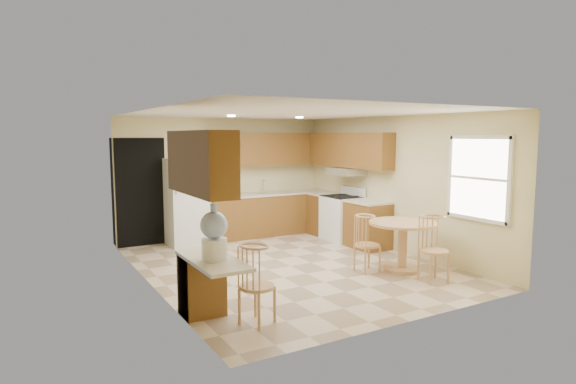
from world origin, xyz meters
TOP-DOWN VIEW (x-y plane):
  - floor at (0.00, 0.00)m, footprint 5.50×5.50m
  - ceiling at (0.00, 0.00)m, footprint 4.50×5.50m
  - wall_back at (0.00, 2.75)m, footprint 4.50×0.02m
  - wall_front at (0.00, -2.75)m, footprint 4.50×0.02m
  - wall_left at (-2.25, 0.00)m, footprint 0.02×5.50m
  - wall_right at (2.25, 0.00)m, footprint 0.02×5.50m
  - doorway at (-1.75, 2.73)m, footprint 0.90×0.02m
  - base_cab_back at (0.88, 2.45)m, footprint 2.75×0.60m
  - counter_back at (0.88, 2.45)m, footprint 2.75×0.63m
  - base_cab_right_a at (1.95, 1.85)m, footprint 0.60×0.59m
  - counter_right_a at (1.95, 1.85)m, footprint 0.63×0.59m
  - base_cab_right_b at (1.95, 0.40)m, footprint 0.60×0.80m
  - counter_right_b at (1.95, 0.40)m, footprint 0.63×0.80m
  - upper_cab_back at (0.88, 2.58)m, footprint 2.75×0.33m
  - upper_cab_right at (2.08, 1.21)m, footprint 0.33×2.42m
  - upper_cab_left at (-2.08, -1.60)m, footprint 0.33×1.40m
  - sink at (0.85, 2.45)m, footprint 0.78×0.44m
  - range_hood at (2.00, 1.18)m, footprint 0.50×0.76m
  - desk_pedestal at (-2.00, -1.32)m, footprint 0.48×0.42m
  - desk_top at (-2.00, -1.70)m, footprint 0.50×1.20m
  - window at (2.23, -1.85)m, footprint 0.06×1.12m
  - can_light_a at (-0.50, 1.20)m, footprint 0.14×0.14m
  - can_light_b at (0.90, 1.20)m, footprint 0.14×0.14m
  - refrigerator at (-0.95, 2.40)m, footprint 0.75×0.73m
  - stove at (1.92, 1.18)m, footprint 0.65×0.76m
  - dining_table at (1.40, -1.13)m, footprint 1.07×1.07m
  - chair_table_a at (0.89, -0.97)m, footprint 0.40×0.51m
  - chair_table_b at (1.40, -1.87)m, footprint 0.43×0.44m
  - chair_desk at (-1.55, -1.99)m, footprint 0.40×0.52m
  - water_crock at (-2.00, -1.76)m, footprint 0.31×0.31m

SIDE VIEW (x-z plane):
  - floor at x=0.00m, z-range 0.00..0.00m
  - desk_pedestal at x=-2.00m, z-range 0.00..0.72m
  - base_cab_back at x=0.88m, z-range 0.00..0.87m
  - base_cab_right_a at x=1.95m, z-range 0.00..0.87m
  - base_cab_right_b at x=1.95m, z-range 0.00..0.87m
  - stove at x=1.92m, z-range -0.08..1.01m
  - dining_table at x=1.40m, z-range 0.12..0.91m
  - chair_table_a at x=0.89m, z-range 0.10..1.00m
  - chair_desk at x=-1.55m, z-range 0.10..1.01m
  - chair_table_b at x=1.40m, z-range 0.11..1.07m
  - desk_top at x=-2.00m, z-range 0.73..0.77m
  - refrigerator at x=-0.95m, z-range 0.00..1.70m
  - counter_back at x=0.88m, z-range 0.87..0.91m
  - counter_right_a at x=1.95m, z-range 0.87..0.91m
  - counter_right_b at x=1.95m, z-range 0.87..0.91m
  - sink at x=0.85m, z-range 0.91..0.92m
  - doorway at x=-1.75m, z-range 0.00..2.10m
  - water_crock at x=-2.00m, z-range 0.74..1.37m
  - wall_back at x=0.00m, z-range 0.00..2.50m
  - wall_front at x=0.00m, z-range 0.00..2.50m
  - wall_left at x=-2.25m, z-range 0.00..2.50m
  - wall_right at x=2.25m, z-range 0.00..2.50m
  - range_hood at x=2.00m, z-range 1.35..1.49m
  - window at x=2.23m, z-range 0.85..2.15m
  - upper_cab_back at x=0.88m, z-range 1.50..2.20m
  - upper_cab_right at x=2.08m, z-range 1.50..2.20m
  - upper_cab_left at x=-2.08m, z-range 1.50..2.20m
  - can_light_a at x=-0.50m, z-range 2.48..2.49m
  - can_light_b at x=0.90m, z-range 2.48..2.49m
  - ceiling at x=0.00m, z-range 2.49..2.51m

